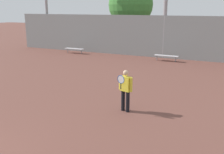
# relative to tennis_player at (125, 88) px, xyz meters

# --- Properties ---
(tennis_player) EXTENTS (0.58, 0.47, 1.59)m
(tennis_player) POSITION_rel_tennis_player_xyz_m (0.00, 0.00, 0.00)
(tennis_player) COLOR black
(tennis_player) RESTS_ON ground_plane
(bench_courtside_near) EXTENTS (1.72, 0.40, 0.42)m
(bench_courtside_near) POSITION_rel_tennis_player_xyz_m (-0.94, 10.10, -0.52)
(bench_courtside_near) COLOR silver
(bench_courtside_near) RESTS_ON ground_plane
(bench_courtside_far) EXTENTS (1.73, 0.40, 0.42)m
(bench_courtside_far) POSITION_rel_tennis_player_xyz_m (-8.84, 10.10, -0.52)
(bench_courtside_far) COLOR silver
(bench_courtside_far) RESTS_ON ground_plane
(back_fence) EXTENTS (25.86, 0.06, 3.21)m
(back_fence) POSITION_rel_tennis_player_xyz_m (-2.23, 11.29, 0.70)
(back_fence) COLOR gray
(back_fence) RESTS_ON ground_plane
(tree_green_tall) EXTENTS (4.20, 4.20, 6.16)m
(tree_green_tall) POSITION_rel_tennis_player_xyz_m (-5.86, 15.44, 3.14)
(tree_green_tall) COLOR brown
(tree_green_tall) RESTS_ON ground_plane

